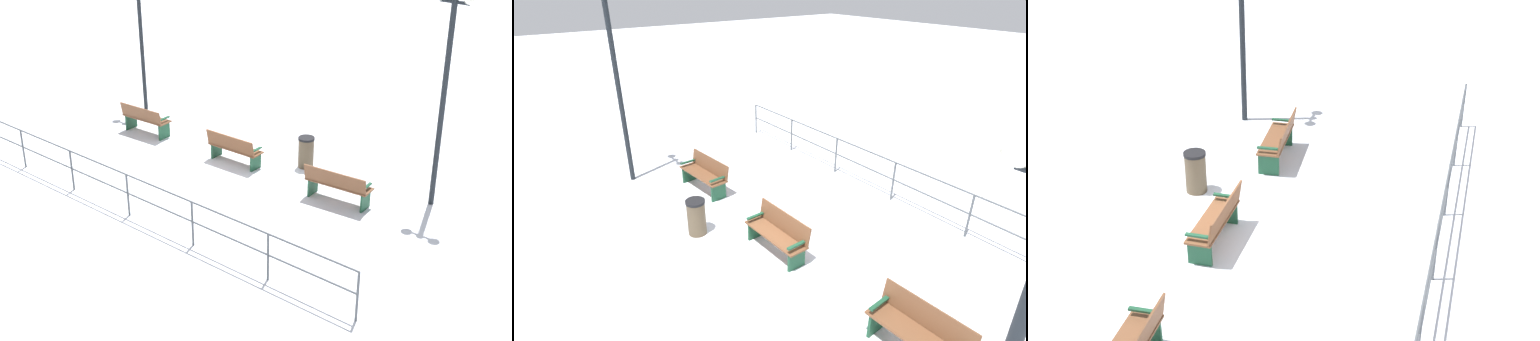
# 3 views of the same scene
# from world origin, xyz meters

# --- Properties ---
(ground_plane) EXTENTS (80.00, 80.00, 0.00)m
(ground_plane) POSITION_xyz_m (0.00, 0.00, 0.00)
(ground_plane) COLOR white
(ground_plane) RESTS_ON ground
(bench_nearest) EXTENTS (0.67, 1.64, 0.87)m
(bench_nearest) POSITION_xyz_m (-0.14, -3.30, 0.47)
(bench_nearest) COLOR brown
(bench_nearest) RESTS_ON ground
(bench_second) EXTENTS (0.55, 1.54, 0.85)m
(bench_second) POSITION_xyz_m (-0.05, -0.00, 0.45)
(bench_second) COLOR brown
(bench_second) RESTS_ON ground
(bench_third) EXTENTS (0.62, 1.54, 0.88)m
(bench_third) POSITION_xyz_m (-0.15, 3.29, 0.47)
(bench_third) COLOR brown
(bench_third) RESTS_ON ground
(lamppost_near) EXTENTS (0.27, 0.93, 5.00)m
(lamppost_near) POSITION_xyz_m (1.24, -5.04, 3.33)
(lamppost_near) COLOR black
(lamppost_near) RESTS_ON ground
(lamppost_middle) EXTENTS (0.27, 0.96, 4.25)m
(lamppost_middle) POSITION_xyz_m (1.24, 4.80, 2.95)
(lamppost_middle) COLOR black
(lamppost_middle) RESTS_ON ground
(waterfront_railing) EXTENTS (0.05, 12.20, 1.06)m
(waterfront_railing) POSITION_xyz_m (-3.67, 0.00, 0.71)
(waterfront_railing) COLOR #4C5156
(waterfront_railing) RESTS_ON ground
(trash_bin) EXTENTS (0.43, 0.43, 0.83)m
(trash_bin) POSITION_xyz_m (1.00, -1.57, 0.42)
(trash_bin) COLOR brown
(trash_bin) RESTS_ON ground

